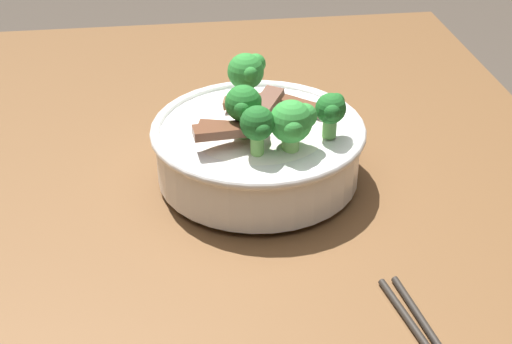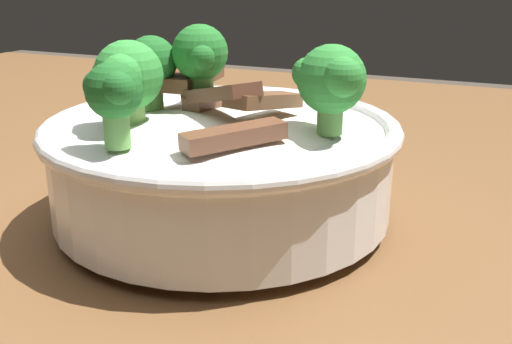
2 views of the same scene
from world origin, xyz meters
The scene contains 2 objects.
dining_table centered at (0.00, 0.00, 0.69)m, with size 1.33×1.00×0.80m.
rice_bowl centered at (-0.13, 0.10, 0.86)m, with size 0.25×0.25×0.14m.
Camera 1 is at (0.61, 0.00, 1.28)m, focal length 51.24 mm.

